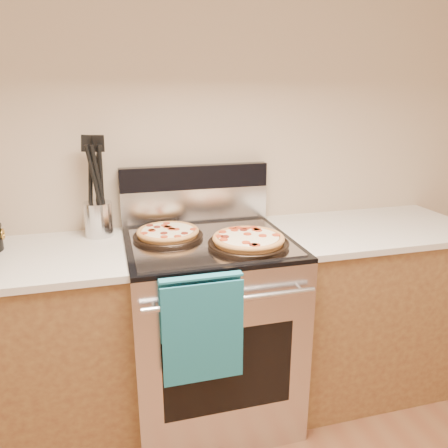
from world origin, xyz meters
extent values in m
plane|color=#C4AA8E|center=(0.00, 2.00, 1.35)|extent=(4.00, 0.00, 4.00)
cube|color=#B7B7BC|center=(0.00, 1.65, 0.45)|extent=(0.76, 0.68, 0.90)
cube|color=black|center=(0.00, 1.31, 0.45)|extent=(0.56, 0.01, 0.40)
cube|color=black|center=(0.00, 1.65, 0.91)|extent=(0.76, 0.68, 0.02)
cube|color=silver|center=(0.00, 1.96, 1.01)|extent=(0.76, 0.06, 0.18)
cube|color=black|center=(0.00, 1.96, 1.16)|extent=(0.76, 0.06, 0.12)
cylinder|color=silver|center=(0.00, 1.27, 0.80)|extent=(0.70, 0.03, 0.03)
cube|color=gray|center=(0.00, 1.62, 0.92)|extent=(0.70, 0.55, 0.01)
cube|color=brown|center=(-0.88, 1.68, 0.44)|extent=(1.00, 0.62, 0.88)
cube|color=beige|center=(-0.88, 1.68, 0.90)|extent=(1.02, 0.64, 0.03)
cube|color=brown|center=(0.88, 1.68, 0.44)|extent=(1.00, 0.62, 0.88)
cube|color=beige|center=(0.88, 1.68, 0.90)|extent=(1.02, 0.64, 0.03)
cylinder|color=silver|center=(-0.49, 1.89, 0.99)|extent=(0.16, 0.16, 0.17)
camera|label=1|loc=(-0.43, -0.20, 1.58)|focal=35.00mm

